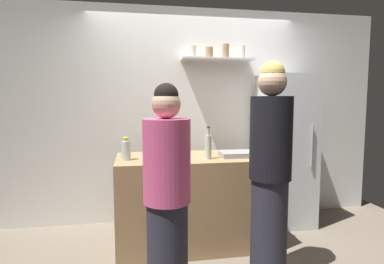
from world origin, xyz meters
The scene contains 12 objects.
back_wall_assembly centered at (0.00, 1.25, 1.30)m, with size 4.80×0.32×2.60m.
refrigerator centered at (1.06, 0.85, 0.89)m, with size 0.58×0.61×1.78m.
counter centered at (-0.15, 0.47, 0.46)m, with size 1.52×0.75×0.92m, color #9E7A51.
baking_pan centered at (0.30, 0.38, 0.94)m, with size 0.34×0.24×0.05m, color gray.
utensil_holder centered at (-0.41, 0.72, 0.98)m, with size 0.09×0.09×0.23m.
wine_bottle_pale_glass centered at (-0.02, 0.31, 1.04)m, with size 0.07×0.07×0.32m.
wine_bottle_amber_glass centered at (0.49, 0.23, 1.02)m, with size 0.07×0.07×0.29m.
wine_bottle_green_glass centered at (-0.43, 0.43, 1.04)m, with size 0.08×0.08×0.32m.
wine_bottle_dark_glass centered at (-0.29, 0.78, 1.04)m, with size 0.08×0.08×0.33m.
water_bottle_plastic centered at (-0.80, 0.39, 1.02)m, with size 0.09×0.09×0.22m.
person_pink_top centered at (-0.49, -0.45, 0.79)m, with size 0.34×0.34×1.61m.
person_blonde centered at (0.37, -0.27, 0.90)m, with size 0.34×0.34×1.80m.
Camera 1 is at (-0.70, -2.68, 1.48)m, focal length 29.83 mm.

